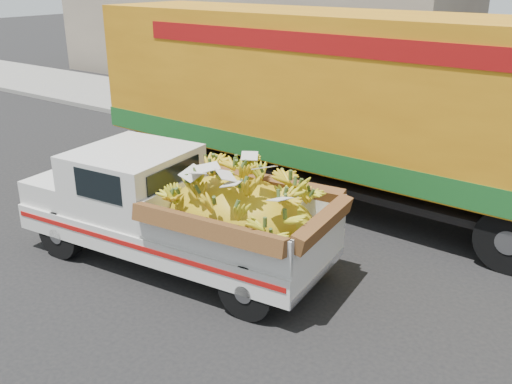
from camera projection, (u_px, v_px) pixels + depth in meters
The scene contains 6 objects.
ground at pixel (126, 243), 10.15m from camera, with size 100.00×100.00×0.00m, color black.
curb at pixel (314, 152), 15.01m from camera, with size 60.00×0.25×0.15m, color gray.
sidewalk at pixel (351, 135), 16.59m from camera, with size 60.00×4.00×0.14m, color gray.
building_left at pixel (252, 21), 24.55m from camera, with size 18.00×6.00×5.00m, color gray.
pickup_truck at pixel (194, 213), 8.97m from camera, with size 5.35×2.44×1.82m.
semi_trailer at pixel (353, 102), 11.18m from camera, with size 12.02×2.84×3.80m.
Camera 1 is at (7.26, -5.99, 4.53)m, focal length 40.00 mm.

